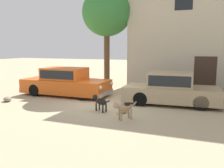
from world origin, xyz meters
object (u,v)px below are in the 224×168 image
at_px(stray_dog_spotted, 100,101).
at_px(parked_sedan_nearest, 66,82).
at_px(stray_cat, 124,111).
at_px(acacia_tree_left, 107,13).
at_px(parked_sedan_second, 171,88).
at_px(stray_dog_tan, 124,107).

bearing_deg(stray_dog_spotted, parked_sedan_nearest, -10.45).
bearing_deg(stray_dog_spotted, stray_cat, -150.59).
relative_size(parked_sedan_nearest, acacia_tree_left, 0.80).
bearing_deg(parked_sedan_second, stray_cat, -126.52).
bearing_deg(acacia_tree_left, stray_cat, -60.69).
xyz_separation_m(parked_sedan_nearest, parked_sedan_second, (5.55, -0.03, -0.02)).
relative_size(parked_sedan_second, stray_dog_tan, 4.77).
xyz_separation_m(parked_sedan_second, acacia_tree_left, (-4.16, 2.51, 3.84)).
distance_m(stray_dog_spotted, stray_cat, 1.05).
bearing_deg(stray_cat, stray_dog_spotted, 129.20).
height_order(stray_dog_tan, stray_cat, stray_dog_tan).
bearing_deg(stray_cat, parked_sedan_nearest, 97.21).
relative_size(parked_sedan_nearest, parked_sedan_second, 1.10).
distance_m(stray_dog_spotted, acacia_tree_left, 6.57).
bearing_deg(stray_dog_spotted, acacia_tree_left, -43.85).
relative_size(parked_sedan_nearest, stray_dog_spotted, 4.88).
distance_m(parked_sedan_nearest, stray_dog_tan, 5.34).
distance_m(parked_sedan_nearest, acacia_tree_left, 4.76).
distance_m(parked_sedan_nearest, stray_dog_spotted, 3.87).
height_order(stray_dog_tan, acacia_tree_left, acacia_tree_left).
xyz_separation_m(parked_sedan_nearest, stray_dog_tan, (4.33, -3.12, -0.27)).
height_order(parked_sedan_second, stray_cat, parked_sedan_second).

